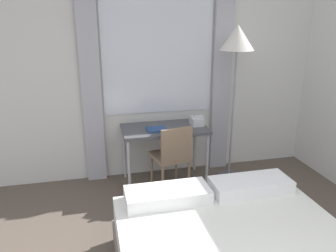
{
  "coord_description": "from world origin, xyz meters",
  "views": [
    {
      "loc": [
        -0.67,
        -0.82,
        2.0
      ],
      "look_at": [
        0.11,
        2.49,
        0.89
      ],
      "focal_mm": 35.0,
      "sensor_mm": 36.0,
      "label": 1
    }
  ],
  "objects_px": {
    "telephone": "(197,121)",
    "book": "(157,129)",
    "desk": "(164,133)",
    "desk_chair": "(172,154)",
    "standing_lamp": "(237,46)"
  },
  "relations": [
    {
      "from": "desk_chair",
      "to": "telephone",
      "type": "xyz_separation_m",
      "value": [
        0.39,
        0.29,
        0.29
      ]
    },
    {
      "from": "desk_chair",
      "to": "telephone",
      "type": "distance_m",
      "value": 0.57
    },
    {
      "from": "desk",
      "to": "book",
      "type": "height_order",
      "value": "book"
    },
    {
      "from": "book",
      "to": "desk",
      "type": "bearing_deg",
      "value": 34.24
    },
    {
      "from": "standing_lamp",
      "to": "book",
      "type": "xyz_separation_m",
      "value": [
        -0.98,
        -0.03,
        -0.94
      ]
    },
    {
      "from": "desk",
      "to": "desk_chair",
      "type": "distance_m",
      "value": 0.33
    },
    {
      "from": "desk_chair",
      "to": "book",
      "type": "height_order",
      "value": "desk_chair"
    },
    {
      "from": "desk_chair",
      "to": "book",
      "type": "bearing_deg",
      "value": 112.81
    },
    {
      "from": "desk",
      "to": "desk_chair",
      "type": "bearing_deg",
      "value": -84.28
    },
    {
      "from": "telephone",
      "to": "book",
      "type": "bearing_deg",
      "value": -170.98
    },
    {
      "from": "standing_lamp",
      "to": "book",
      "type": "relative_size",
      "value": 8.37
    },
    {
      "from": "desk",
      "to": "standing_lamp",
      "type": "distance_m",
      "value": 1.34
    },
    {
      "from": "desk",
      "to": "desk_chair",
      "type": "height_order",
      "value": "desk_chair"
    },
    {
      "from": "standing_lamp",
      "to": "telephone",
      "type": "bearing_deg",
      "value": 172.81
    },
    {
      "from": "desk_chair",
      "to": "book",
      "type": "distance_m",
      "value": 0.36
    }
  ]
}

